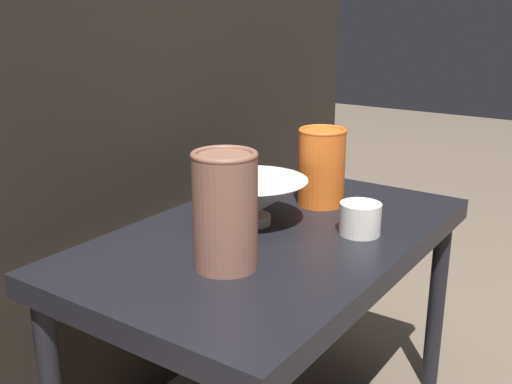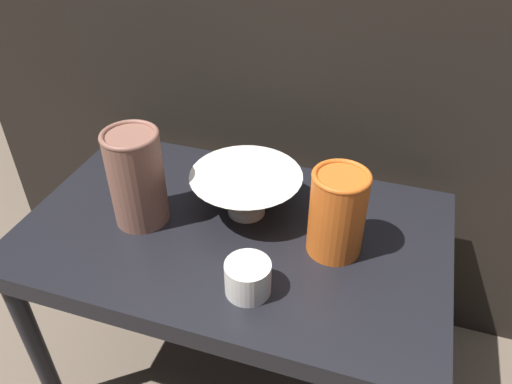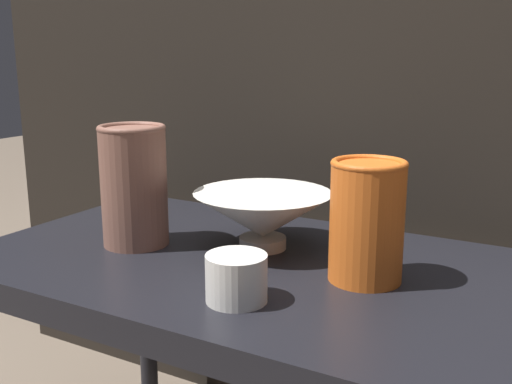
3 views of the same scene
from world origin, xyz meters
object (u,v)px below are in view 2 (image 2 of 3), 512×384
Objects in this scene: bowl at (246,191)px; cup at (248,278)px; vase_colorful_right at (337,212)px; vase_textured_left at (136,177)px.

bowl is 2.81× the size of cup.
vase_textured_left is at bearing -175.37° from vase_colorful_right.
vase_colorful_right reaches higher than cup.
vase_textured_left reaches higher than bowl.
cup is at bearing -70.26° from bowl.
bowl is at bearing 109.74° from cup.
bowl reaches higher than cup.
cup is at bearing -24.15° from vase_textured_left.
bowl is at bearing 23.16° from vase_textured_left.
vase_textured_left is 0.36m from vase_colorful_right.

